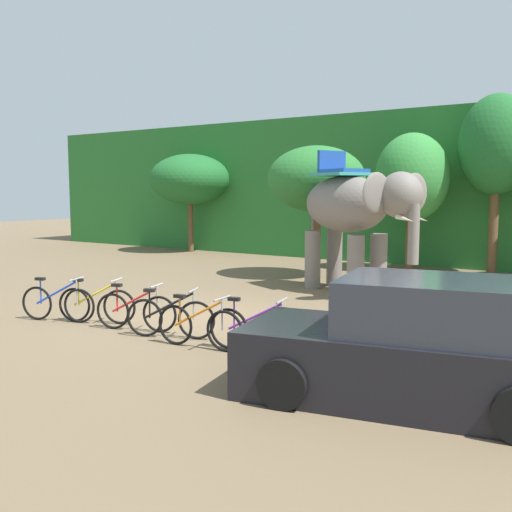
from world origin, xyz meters
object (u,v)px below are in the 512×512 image
at_px(tree_center_left, 497,146).
at_px(bike_pink, 304,343).
at_px(tree_left, 412,178).
at_px(bike_blue, 58,303).
at_px(bike_yellow, 96,304).
at_px(tree_far_right, 190,179).
at_px(bike_purple, 256,329).
at_px(parked_car, 411,351).
at_px(elephant, 354,210).
at_px(bike_orange, 199,326).
at_px(bike_black, 170,317).
at_px(tree_center, 316,180).
at_px(bike_red, 136,311).

relative_size(tree_center_left, bike_pink, 3.41).
xyz_separation_m(tree_left, bike_blue, (-3.41, -11.64, -2.75)).
relative_size(bike_yellow, bike_pink, 0.96).
bearing_deg(tree_far_right, bike_pink, -44.31).
distance_m(tree_left, bike_purple, 11.69).
height_order(bike_blue, parked_car, parked_car).
height_order(tree_left, bike_blue, tree_left).
xyz_separation_m(tree_center_left, bike_pink, (-0.10, -12.26, -3.74)).
bearing_deg(bike_pink, bike_blue, -179.67).
height_order(tree_left, bike_yellow, tree_left).
bearing_deg(bike_purple, parked_car, -15.52).
relative_size(tree_center_left, bike_blue, 3.52).
distance_m(elephant, bike_blue, 7.67).
bearing_deg(bike_purple, bike_orange, -159.94).
bearing_deg(tree_far_right, bike_black, -51.26).
distance_m(elephant, bike_pink, 7.05).
bearing_deg(parked_car, tree_left, 109.26).
bearing_deg(bike_blue, tree_left, 73.68).
distance_m(bike_blue, bike_purple, 4.72).
height_order(tree_center_left, bike_pink, tree_center_left).
relative_size(tree_center, bike_purple, 2.43).
relative_size(tree_center, bike_yellow, 2.53).
distance_m(tree_far_right, bike_purple, 17.00).
distance_m(bike_black, parked_car, 4.82).
relative_size(bike_black, bike_purple, 0.96).
bearing_deg(parked_car, bike_blue, 176.50).
bearing_deg(parked_car, bike_pink, 164.72).
relative_size(elephant, bike_black, 2.59).
height_order(bike_orange, bike_purple, same).
relative_size(tree_center, elephant, 0.98).
distance_m(tree_left, elephant, 5.23).
bearing_deg(bike_blue, bike_black, 5.02).
bearing_deg(bike_red, bike_yellow, 178.11).
bearing_deg(parked_car, bike_orange, 173.08).
distance_m(tree_left, tree_center_left, 2.77).
relative_size(bike_yellow, bike_orange, 0.95).
xyz_separation_m(tree_center, parked_car, (6.15, -8.94, -2.40)).
bearing_deg(tree_left, tree_far_right, 175.56).
relative_size(tree_far_right, bike_red, 2.63).
xyz_separation_m(tree_left, elephant, (0.24, -5.14, -0.93)).
relative_size(tree_center, bike_black, 2.54).
xyz_separation_m(tree_center, elephant, (2.16, -1.98, -0.84)).
height_order(bike_blue, bike_pink, same).
relative_size(tree_center_left, parked_car, 1.29).
height_order(tree_far_right, tree_center_left, tree_center_left).
bearing_deg(tree_center_left, tree_center, -139.22).
bearing_deg(bike_orange, bike_purple, 20.06).
xyz_separation_m(bike_yellow, bike_orange, (2.99, -0.34, 0.00)).
bearing_deg(bike_purple, bike_blue, -175.79).
height_order(bike_pink, parked_car, parked_car).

